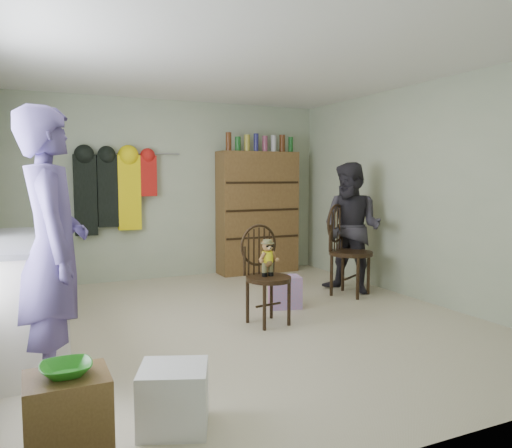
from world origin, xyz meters
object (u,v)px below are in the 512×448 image
chair_front (265,268)px  dresser (258,212)px  chair_far (346,246)px  counter (22,295)px

chair_front → dresser: size_ratio=0.47×
chair_front → chair_far: 1.56m
counter → chair_far: 3.61m
chair_front → dresser: (1.04, 2.41, 0.37)m
chair_front → dresser: 2.65m
chair_front → chair_far: bearing=16.8°
counter → chair_far: size_ratio=1.68×
chair_far → dresser: 1.81m
counter → chair_far: (3.57, 0.56, 0.12)m
counter → chair_front: bearing=-2.9°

